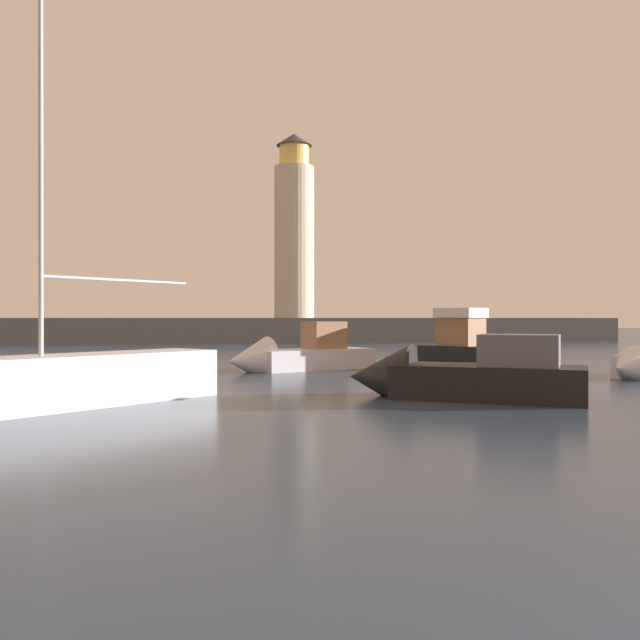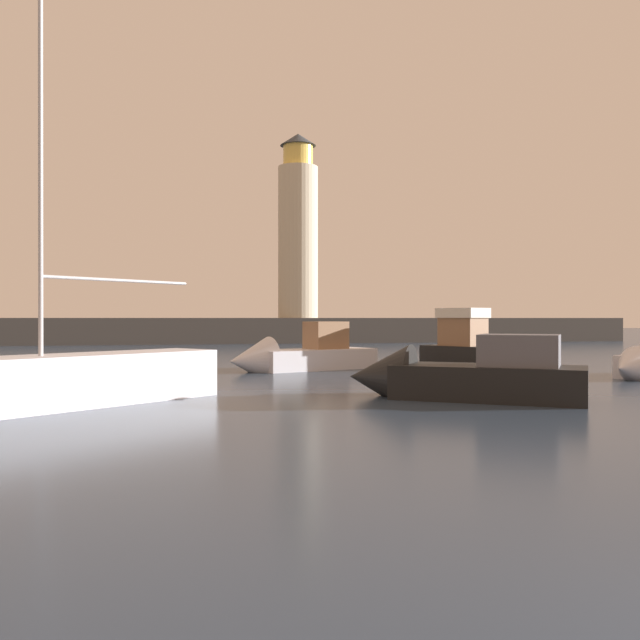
{
  "view_description": "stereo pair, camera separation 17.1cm",
  "coord_description": "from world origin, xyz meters",
  "px_view_note": "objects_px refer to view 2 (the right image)",
  "views": [
    {
      "loc": [
        -5.19,
        -2.44,
        2.31
      ],
      "look_at": [
        -0.66,
        17.81,
        2.26
      ],
      "focal_mm": 38.32,
      "sensor_mm": 36.0,
      "label": 1
    },
    {
      "loc": [
        -5.03,
        -2.48,
        2.31
      ],
      "look_at": [
        -0.66,
        17.81,
        2.26
      ],
      "focal_mm": 38.32,
      "sensor_mm": 36.0,
      "label": 2
    }
  ],
  "objects_px": {
    "motorboat_3": "(293,357)",
    "sailboat_moored": "(71,379)",
    "lighthouse": "(298,231)",
    "motorboat_1": "(486,350)",
    "motorboat_2": "(452,376)"
  },
  "relations": [
    {
      "from": "motorboat_3",
      "to": "sailboat_moored",
      "type": "height_order",
      "value": "sailboat_moored"
    },
    {
      "from": "lighthouse",
      "to": "motorboat_3",
      "type": "bearing_deg",
      "value": -100.65
    },
    {
      "from": "motorboat_1",
      "to": "sailboat_moored",
      "type": "bearing_deg",
      "value": -150.18
    },
    {
      "from": "motorboat_1",
      "to": "sailboat_moored",
      "type": "distance_m",
      "value": 18.74
    },
    {
      "from": "motorboat_2",
      "to": "sailboat_moored",
      "type": "relative_size",
      "value": 0.54
    },
    {
      "from": "motorboat_2",
      "to": "motorboat_3",
      "type": "relative_size",
      "value": 0.92
    },
    {
      "from": "lighthouse",
      "to": "sailboat_moored",
      "type": "bearing_deg",
      "value": -107.63
    },
    {
      "from": "motorboat_2",
      "to": "lighthouse",
      "type": "bearing_deg",
      "value": 85.37
    },
    {
      "from": "lighthouse",
      "to": "motorboat_2",
      "type": "relative_size",
      "value": 2.56
    },
    {
      "from": "motorboat_2",
      "to": "motorboat_1",
      "type": "bearing_deg",
      "value": 59.32
    },
    {
      "from": "lighthouse",
      "to": "sailboat_moored",
      "type": "xyz_separation_m",
      "value": [
        -14.12,
        -44.41,
        -9.84
      ]
    },
    {
      "from": "motorboat_1",
      "to": "sailboat_moored",
      "type": "xyz_separation_m",
      "value": [
        -16.26,
        -9.32,
        -0.16
      ]
    },
    {
      "from": "motorboat_2",
      "to": "motorboat_3",
      "type": "xyz_separation_m",
      "value": [
        -2.66,
        11.39,
        -0.02
      ]
    },
    {
      "from": "motorboat_2",
      "to": "sailboat_moored",
      "type": "bearing_deg",
      "value": 177.76
    },
    {
      "from": "lighthouse",
      "to": "motorboat_3",
      "type": "distance_m",
      "value": 35.45
    }
  ]
}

